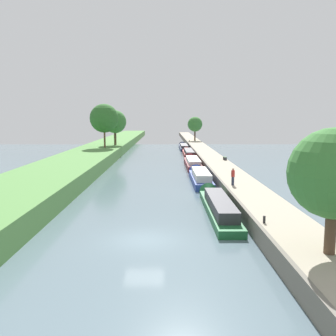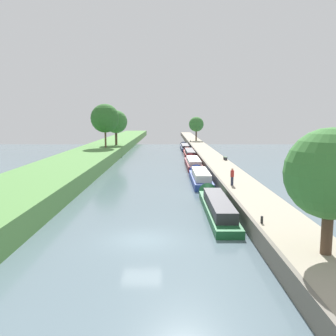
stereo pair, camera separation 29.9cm
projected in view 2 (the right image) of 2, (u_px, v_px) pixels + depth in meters
name	position (u px, v px, depth m)	size (l,w,h in m)	color
ground_plane	(141.00, 240.00, 23.20)	(160.00, 160.00, 0.00)	slate
right_towpath	(284.00, 231.00, 23.12)	(3.65, 260.00, 1.18)	#9E937F
stone_quay	(253.00, 230.00, 23.11)	(0.25, 260.00, 1.23)	#6B665B
narrowboat_green	(216.00, 205.00, 29.88)	(1.84, 13.73, 1.97)	#1E6033
narrowboat_blue	(200.00, 177.00, 43.66)	(2.06, 11.75, 2.12)	#283D93
narrowboat_maroon	(193.00, 162.00, 57.54)	(2.13, 13.41, 2.02)	maroon
narrowboat_red	(189.00, 153.00, 71.75)	(1.82, 15.90, 1.90)	maroon
narrowboat_navy	(185.00, 147.00, 88.41)	(1.93, 14.94, 1.83)	#141E42
tree_rightbank_near	(330.00, 174.00, 17.11)	(4.29, 4.29, 6.05)	#4C3828
tree_rightbank_midnear	(196.00, 124.00, 99.36)	(3.98, 3.98, 6.42)	#4C3828
tree_leftbank_downstream	(105.00, 118.00, 69.12)	(5.38, 5.38, 8.18)	brown
tree_leftbank_upstream	(116.00, 122.00, 75.46)	(4.69, 4.69, 7.11)	#4C3828
person_walking	(232.00, 176.00, 35.06)	(0.34, 0.34, 1.66)	#282D42
mooring_bollard_near	(262.00, 220.00, 22.67)	(0.16, 0.16, 0.45)	black
mooring_bollard_far	(190.00, 141.00, 94.75)	(0.16, 0.16, 0.45)	black
park_bench	(225.00, 158.00, 55.70)	(0.44, 1.50, 0.47)	#333338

